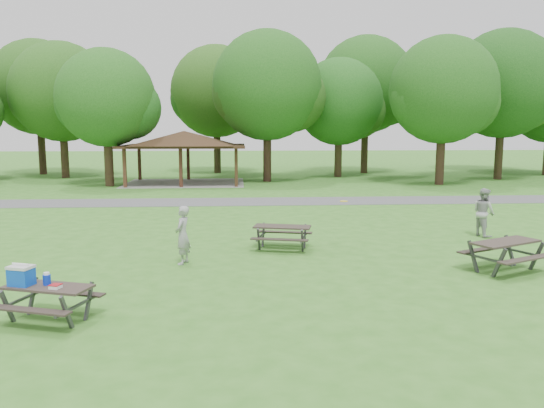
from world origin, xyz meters
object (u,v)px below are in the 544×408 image
(frisbee_thrower, at_px, (183,235))
(frisbee_catcher, at_px, (484,212))
(picnic_table_near, at_px, (39,287))
(picnic_table_middle, at_px, (282,231))

(frisbee_thrower, xyz_separation_m, frisbee_catcher, (10.60, 3.35, 0.03))
(picnic_table_near, relative_size, frisbee_catcher, 1.20)
(picnic_table_near, height_order, picnic_table_middle, picnic_table_near)
(picnic_table_middle, xyz_separation_m, frisbee_catcher, (7.54, 1.62, 0.30))
(picnic_table_middle, bearing_deg, frisbee_thrower, -150.52)
(picnic_table_near, bearing_deg, picnic_table_middle, 48.42)
(picnic_table_near, bearing_deg, frisbee_catcher, 30.97)
(picnic_table_middle, xyz_separation_m, frisbee_thrower, (-3.06, -1.73, 0.27))
(picnic_table_near, relative_size, picnic_table_middle, 1.00)
(picnic_table_near, distance_m, picnic_table_middle, 8.31)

